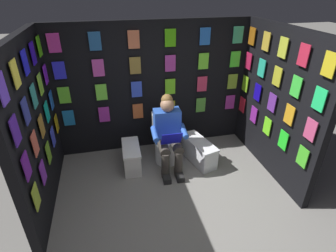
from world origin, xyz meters
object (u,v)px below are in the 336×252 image
(comic_longbox_far, at_px, (199,151))
(comic_longbox_near, at_px, (132,157))
(person_reading, at_px, (169,134))
(toilet, at_px, (166,141))

(comic_longbox_far, bearing_deg, comic_longbox_near, -19.18)
(person_reading, relative_size, comic_longbox_far, 1.54)
(person_reading, distance_m, comic_longbox_near, 0.71)
(comic_longbox_near, xyz_separation_m, comic_longbox_far, (-1.09, 0.08, -0.00))
(comic_longbox_near, bearing_deg, person_reading, 170.81)
(toilet, distance_m, person_reading, 0.35)
(toilet, bearing_deg, person_reading, 90.21)
(comic_longbox_near, distance_m, comic_longbox_far, 1.09)
(person_reading, relative_size, comic_longbox_near, 1.93)
(toilet, height_order, comic_longbox_far, toilet)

